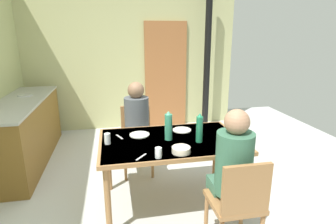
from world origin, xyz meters
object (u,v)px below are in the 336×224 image
(water_bottle_green_far, at_px, (199,129))
(serving_bowl_center, at_px, (181,150))
(dining_table, at_px, (171,146))
(chair_far_diner, at_px, (137,135))
(chair_near_diner, at_px, (238,201))
(person_near_diner, at_px, (233,161))
(kitchen_counter, at_px, (23,132))
(water_bottle_green_near, at_px, (168,126))
(person_far_diner, at_px, (137,117))

(water_bottle_green_far, xyz_separation_m, serving_bowl_center, (-0.24, -0.22, -0.11))
(dining_table, xyz_separation_m, serving_bowl_center, (0.02, -0.33, 0.10))
(chair_far_diner, bearing_deg, dining_table, 109.14)
(chair_near_diner, bearing_deg, serving_bowl_center, 125.68)
(chair_far_diner, height_order, serving_bowl_center, chair_far_diner)
(chair_near_diner, height_order, person_near_diner, person_near_diner)
(kitchen_counter, height_order, dining_table, kitchen_counter)
(water_bottle_green_near, bearing_deg, chair_near_diner, -64.35)
(kitchen_counter, relative_size, water_bottle_green_far, 7.14)
(kitchen_counter, bearing_deg, chair_far_diner, -20.50)
(dining_table, xyz_separation_m, water_bottle_green_near, (-0.02, 0.01, 0.21))
(chair_near_diner, xyz_separation_m, water_bottle_green_far, (-0.11, 0.70, 0.38))
(serving_bowl_center, bearing_deg, chair_far_diner, 104.93)
(chair_far_diner, xyz_separation_m, person_near_diner, (0.65, -1.50, 0.28))
(person_near_diner, bearing_deg, person_far_diner, 115.66)
(chair_far_diner, xyz_separation_m, water_bottle_green_near, (0.26, -0.81, 0.38))
(chair_far_diner, relative_size, person_near_diner, 1.13)
(chair_far_diner, bearing_deg, kitchen_counter, -20.50)
(chair_near_diner, height_order, serving_bowl_center, chair_near_diner)
(kitchen_counter, xyz_separation_m, dining_table, (1.82, -1.39, 0.21))
(chair_near_diner, distance_m, water_bottle_green_near, 0.99)
(dining_table, bearing_deg, kitchen_counter, 142.62)
(water_bottle_green_near, bearing_deg, chair_far_diner, 107.70)
(person_near_diner, relative_size, serving_bowl_center, 4.53)
(water_bottle_green_far, height_order, serving_bowl_center, water_bottle_green_far)
(person_near_diner, xyz_separation_m, water_bottle_green_near, (-0.39, 0.69, 0.09))
(person_near_diner, relative_size, person_far_diner, 1.00)
(kitchen_counter, bearing_deg, serving_bowl_center, -43.08)
(dining_table, height_order, person_far_diner, person_far_diner)
(chair_near_diner, bearing_deg, dining_table, 114.39)
(kitchen_counter, bearing_deg, person_near_diner, -43.39)
(person_far_diner, bearing_deg, serving_bowl_center, 106.83)
(kitchen_counter, distance_m, chair_far_diner, 1.64)
(dining_table, height_order, water_bottle_green_far, water_bottle_green_far)
(water_bottle_green_near, bearing_deg, person_far_diner, 110.99)
(person_far_diner, bearing_deg, water_bottle_green_far, 124.44)
(chair_near_diner, relative_size, person_near_diner, 1.13)
(person_far_diner, relative_size, water_bottle_green_far, 2.60)
(person_near_diner, xyz_separation_m, water_bottle_green_far, (-0.11, 0.56, 0.09))
(chair_far_diner, xyz_separation_m, water_bottle_green_far, (0.55, -0.93, 0.38))
(serving_bowl_center, bearing_deg, water_bottle_green_far, 42.31)
(dining_table, relative_size, person_near_diner, 1.87)
(dining_table, height_order, water_bottle_green_near, water_bottle_green_near)
(kitchen_counter, distance_m, person_far_diner, 1.73)
(dining_table, relative_size, chair_near_diner, 1.65)
(water_bottle_green_near, bearing_deg, kitchen_counter, 142.36)
(chair_far_diner, bearing_deg, chair_near_diner, 111.81)
(chair_near_diner, height_order, person_far_diner, person_far_diner)
(chair_near_diner, distance_m, person_near_diner, 0.31)
(chair_far_diner, bearing_deg, person_far_diner, 90.00)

